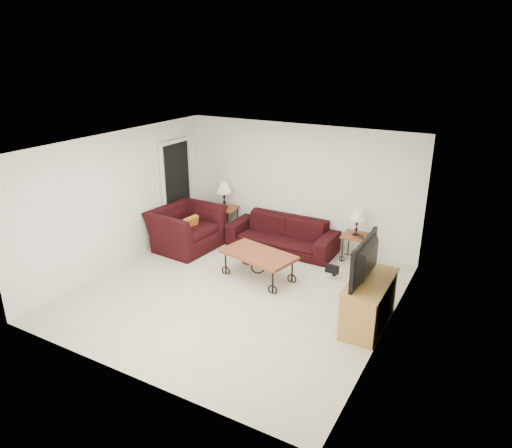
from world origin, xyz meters
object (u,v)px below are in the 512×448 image
(armchair, at_px, (186,228))
(tv_stand, at_px, (369,303))
(side_table_left, at_px, (225,220))
(backpack, at_px, (335,264))
(lamp_left, at_px, (224,195))
(side_table_right, at_px, (355,248))
(coffee_table, at_px, (258,266))
(lamp_right, at_px, (357,222))
(television, at_px, (371,260))
(sofa, at_px, (282,234))

(armchair, height_order, tv_stand, armchair)
(side_table_left, distance_m, backpack, 3.00)
(side_table_left, bearing_deg, lamp_left, 0.00)
(side_table_right, bearing_deg, coffee_table, -128.87)
(lamp_right, bearing_deg, armchair, -161.37)
(coffee_table, xyz_separation_m, tv_stand, (2.14, -0.53, 0.12))
(television, bearing_deg, tv_stand, 90.00)
(sofa, height_order, armchair, armchair)
(sofa, height_order, lamp_left, lamp_left)
(sofa, bearing_deg, coffee_table, -81.26)
(lamp_right, height_order, television, television)
(coffee_table, bearing_deg, lamp_right, 51.13)
(side_table_left, bearing_deg, tv_stand, -28.51)
(tv_stand, distance_m, backpack, 1.60)
(armchair, bearing_deg, television, -99.21)
(backpack, bearing_deg, coffee_table, -150.19)
(sofa, distance_m, backpack, 1.53)
(sofa, xyz_separation_m, television, (2.34, -1.92, 0.72))
(lamp_right, xyz_separation_m, backpack, (-0.10, -0.84, -0.55))
(lamp_right, height_order, backpack, lamp_right)
(lamp_left, height_order, tv_stand, lamp_left)
(side_table_left, relative_size, television, 0.54)
(sofa, distance_m, side_table_left, 1.51)
(side_table_left, xyz_separation_m, tv_stand, (3.86, -2.10, 0.07))
(tv_stand, bearing_deg, side_table_left, 151.49)
(sofa, distance_m, lamp_left, 1.61)
(side_table_right, height_order, coffee_table, side_table_right)
(side_table_left, relative_size, lamp_left, 1.00)
(sofa, xyz_separation_m, side_table_left, (-1.50, 0.18, -0.03))
(armchair, bearing_deg, side_table_left, -8.07)
(side_table_right, xyz_separation_m, lamp_right, (0.00, 0.00, 0.53))
(lamp_left, xyz_separation_m, lamp_right, (2.98, 0.00, -0.08))
(side_table_left, relative_size, lamp_right, 1.11)
(side_table_left, height_order, television, television)
(side_table_left, xyz_separation_m, television, (3.84, -2.10, 0.75))
(television, bearing_deg, lamp_left, -118.64)
(side_table_left, height_order, tv_stand, tv_stand)
(side_table_right, bearing_deg, tv_stand, -67.28)
(side_table_left, bearing_deg, side_table_right, 0.00)
(television, xyz_separation_m, backpack, (-0.96, 1.26, -0.80))
(lamp_left, height_order, backpack, lamp_left)
(armchair, bearing_deg, sofa, -57.89)
(side_table_right, relative_size, television, 0.49)
(armchair, xyz_separation_m, tv_stand, (4.11, -1.01, -0.06))
(sofa, height_order, side_table_left, sofa)
(sofa, relative_size, side_table_right, 4.20)
(armchair, height_order, television, television)
(lamp_left, distance_m, television, 4.38)
(tv_stand, height_order, backpack, tv_stand)
(coffee_table, relative_size, television, 1.20)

